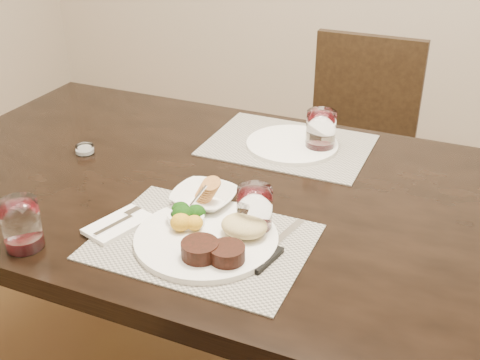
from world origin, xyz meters
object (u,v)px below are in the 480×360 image
at_px(dinner_plate, 212,236).
at_px(cracker_bowl, 204,197).
at_px(chair_far, 356,142).
at_px(steak_knife, 272,253).
at_px(wine_glass_near, 254,213).
at_px(far_plate, 292,144).

xyz_separation_m(dinner_plate, cracker_bowl, (-0.09, 0.14, 0.00)).
relative_size(chair_far, dinner_plate, 2.87).
height_order(chair_far, steak_knife, chair_far).
bearing_deg(wine_glass_near, dinner_plate, -128.79).
bearing_deg(far_plate, chair_far, 85.44).
height_order(chair_far, cracker_bowl, chair_far).
xyz_separation_m(dinner_plate, steak_knife, (0.14, 0.01, -0.01)).
bearing_deg(dinner_plate, cracker_bowl, 102.11).
bearing_deg(cracker_bowl, dinner_plate, -57.86).
distance_m(chair_far, dinner_plate, 1.22).
bearing_deg(wine_glass_near, chair_far, 90.92).
bearing_deg(chair_far, far_plate, -94.56).
relative_size(wine_glass_near, far_plate, 0.41).
height_order(dinner_plate, cracker_bowl, cracker_bowl).
bearing_deg(far_plate, wine_glass_near, -81.38).
distance_m(steak_knife, cracker_bowl, 0.26).
bearing_deg(steak_knife, wine_glass_near, 146.22).
bearing_deg(far_plate, dinner_plate, -89.63).
bearing_deg(cracker_bowl, steak_knife, -29.92).
height_order(wine_glass_near, far_plate, wine_glass_near).
xyz_separation_m(steak_knife, far_plate, (-0.14, 0.53, 0.00)).
relative_size(chair_far, steak_knife, 3.86).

